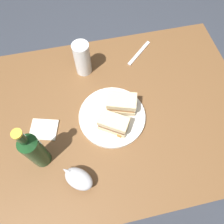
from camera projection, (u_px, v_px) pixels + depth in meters
name	position (u px, v px, depth m)	size (l,w,h in m)	color
ground_plane	(111.00, 158.00, 1.62)	(6.00, 6.00, 0.00)	#333842
dining_table	(111.00, 142.00, 1.29)	(1.21, 0.85, 0.74)	brown
plate	(113.00, 116.00, 0.94)	(0.28, 0.28, 0.02)	silver
sandwich_half_left	(114.00, 124.00, 0.88)	(0.13, 0.12, 0.07)	beige
sandwich_half_right	(121.00, 103.00, 0.92)	(0.14, 0.11, 0.07)	beige
potato_wedge_front	(123.00, 125.00, 0.90)	(0.05, 0.02, 0.02)	#AD702D
potato_wedge_middle	(121.00, 131.00, 0.89)	(0.05, 0.02, 0.02)	#AD702D
potato_wedge_back	(123.00, 127.00, 0.90)	(0.05, 0.02, 0.02)	#AD702D
pint_glass	(83.00, 60.00, 0.99)	(0.07, 0.07, 0.17)	white
gravy_boat	(78.00, 179.00, 0.79)	(0.13, 0.13, 0.06)	#B7B7BC
cider_bottle	(34.00, 150.00, 0.76)	(0.07, 0.07, 0.27)	#19421E
napkin	(44.00, 129.00, 0.92)	(0.11, 0.09, 0.01)	silver
fork	(139.00, 53.00, 1.10)	(0.18, 0.02, 0.01)	silver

